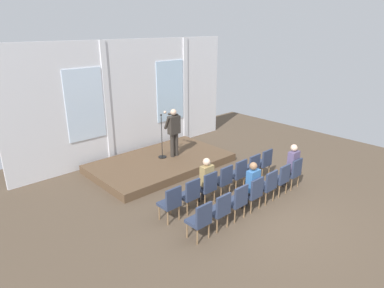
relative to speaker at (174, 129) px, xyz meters
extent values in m
plane|color=brown|center=(-0.54, -4.19, -1.25)|extent=(15.42, 15.42, 0.00)
cube|color=silver|center=(-0.54, 1.74, 0.84)|extent=(8.87, 0.10, 4.17)
cube|color=silver|center=(-2.32, 1.68, 0.93)|extent=(1.29, 0.04, 2.33)
cube|color=silver|center=(-1.52, 1.68, 0.84)|extent=(0.20, 0.08, 4.17)
cube|color=silver|center=(1.23, 1.68, 0.93)|extent=(1.29, 0.04, 2.33)
cube|color=silver|center=(2.03, 1.68, 0.84)|extent=(0.20, 0.08, 4.17)
cube|color=brown|center=(-0.54, 0.06, -1.11)|extent=(4.63, 2.76, 0.27)
cylinder|color=#332D28|center=(-0.09, -0.02, -0.57)|extent=(0.14, 0.14, 0.83)
cylinder|color=#332D28|center=(0.09, -0.02, -0.57)|extent=(0.14, 0.14, 0.83)
cube|color=#332D28|center=(0.00, -0.02, 0.16)|extent=(0.42, 0.22, 0.62)
cube|color=#B28C19|center=(0.00, 0.10, 0.23)|extent=(0.06, 0.01, 0.37)
sphere|color=beige|center=(0.00, -0.01, 0.60)|extent=(0.21, 0.21, 0.21)
cylinder|color=#332D28|center=(-0.24, 0.06, 0.25)|extent=(0.09, 0.28, 0.45)
cylinder|color=#332D28|center=(0.16, 0.11, 0.46)|extent=(0.15, 0.36, 0.15)
cylinder|color=#332D28|center=(0.12, 0.25, 0.47)|extent=(0.11, 0.34, 0.15)
sphere|color=beige|center=(0.04, 0.51, 0.50)|extent=(0.10, 0.10, 0.10)
cylinder|color=black|center=(-0.39, 0.17, -0.97)|extent=(0.28, 0.28, 0.03)
cylinder|color=black|center=(-0.39, 0.17, -0.23)|extent=(0.02, 0.02, 1.45)
sphere|color=#262626|center=(-0.39, 0.17, 0.54)|extent=(0.07, 0.07, 0.07)
cylinder|color=olive|center=(-2.26, -2.58, -1.05)|extent=(0.04, 0.04, 0.40)
cylinder|color=olive|center=(-2.62, -2.58, -1.05)|extent=(0.04, 0.04, 0.40)
cylinder|color=olive|center=(-2.26, -2.92, -1.05)|extent=(0.04, 0.04, 0.40)
cylinder|color=olive|center=(-2.62, -2.92, -1.05)|extent=(0.04, 0.04, 0.40)
cube|color=#2D3851|center=(-2.44, -2.75, -0.81)|extent=(0.46, 0.44, 0.08)
cube|color=#2D3851|center=(-2.44, -2.94, -0.54)|extent=(0.46, 0.06, 0.46)
cylinder|color=olive|center=(-1.63, -2.58, -1.05)|extent=(0.04, 0.04, 0.40)
cylinder|color=olive|center=(-1.99, -2.58, -1.05)|extent=(0.04, 0.04, 0.40)
cylinder|color=olive|center=(-1.63, -2.92, -1.05)|extent=(0.04, 0.04, 0.40)
cylinder|color=olive|center=(-1.99, -2.92, -1.05)|extent=(0.04, 0.04, 0.40)
cube|color=#2D3851|center=(-1.81, -2.75, -0.81)|extent=(0.46, 0.44, 0.08)
cube|color=#2D3851|center=(-1.81, -2.94, -0.54)|extent=(0.46, 0.06, 0.46)
cylinder|color=olive|center=(-1.00, -2.58, -1.05)|extent=(0.04, 0.04, 0.40)
cylinder|color=olive|center=(-1.36, -2.58, -1.05)|extent=(0.04, 0.04, 0.40)
cylinder|color=olive|center=(-1.00, -2.92, -1.05)|extent=(0.04, 0.04, 0.40)
cylinder|color=olive|center=(-1.36, -2.92, -1.05)|extent=(0.04, 0.04, 0.40)
cube|color=#2D3851|center=(-1.18, -2.75, -0.81)|extent=(0.46, 0.44, 0.08)
cube|color=#2D3851|center=(-1.18, -2.94, -0.54)|extent=(0.46, 0.06, 0.46)
cylinder|color=#2D2D33|center=(-1.27, -2.57, -1.03)|extent=(0.10, 0.10, 0.44)
cylinder|color=#2D2D33|center=(-1.09, -2.57, -1.03)|extent=(0.10, 0.10, 0.44)
cube|color=#2D2D33|center=(-1.18, -2.69, -0.75)|extent=(0.34, 0.36, 0.12)
cube|color=#997F4C|center=(-1.18, -2.80, -0.41)|extent=(0.36, 0.20, 0.55)
sphere|color=beige|center=(-1.18, -2.78, -0.02)|extent=(0.20, 0.20, 0.20)
cylinder|color=olive|center=(-0.36, -2.58, -1.05)|extent=(0.04, 0.04, 0.40)
cylinder|color=olive|center=(-0.72, -2.58, -1.05)|extent=(0.04, 0.04, 0.40)
cylinder|color=olive|center=(-0.36, -2.92, -1.05)|extent=(0.04, 0.04, 0.40)
cylinder|color=olive|center=(-0.72, -2.92, -1.05)|extent=(0.04, 0.04, 0.40)
cube|color=#2D3851|center=(-0.54, -2.75, -0.81)|extent=(0.46, 0.44, 0.08)
cube|color=#2D3851|center=(-0.54, -2.94, -0.54)|extent=(0.46, 0.06, 0.46)
cylinder|color=olive|center=(0.27, -2.58, -1.05)|extent=(0.04, 0.04, 0.40)
cylinder|color=olive|center=(-0.09, -2.58, -1.05)|extent=(0.04, 0.04, 0.40)
cylinder|color=olive|center=(0.27, -2.92, -1.05)|extent=(0.04, 0.04, 0.40)
cylinder|color=olive|center=(-0.09, -2.92, -1.05)|extent=(0.04, 0.04, 0.40)
cube|color=#2D3851|center=(0.09, -2.75, -0.81)|extent=(0.46, 0.44, 0.08)
cube|color=#2D3851|center=(0.09, -2.94, -0.54)|extent=(0.46, 0.06, 0.46)
cylinder|color=olive|center=(0.91, -2.58, -1.05)|extent=(0.04, 0.04, 0.40)
cylinder|color=olive|center=(0.55, -2.58, -1.05)|extent=(0.04, 0.04, 0.40)
cylinder|color=olive|center=(0.91, -2.92, -1.05)|extent=(0.04, 0.04, 0.40)
cylinder|color=olive|center=(0.55, -2.92, -1.05)|extent=(0.04, 0.04, 0.40)
cube|color=#2D3851|center=(0.73, -2.75, -0.81)|extent=(0.46, 0.44, 0.08)
cube|color=#2D3851|center=(0.73, -2.94, -0.54)|extent=(0.46, 0.06, 0.46)
cylinder|color=olive|center=(1.54, -2.58, -1.05)|extent=(0.04, 0.04, 0.40)
cylinder|color=olive|center=(1.18, -2.58, -1.05)|extent=(0.04, 0.04, 0.40)
cylinder|color=olive|center=(1.54, -2.92, -1.05)|extent=(0.04, 0.04, 0.40)
cylinder|color=olive|center=(1.18, -2.92, -1.05)|extent=(0.04, 0.04, 0.40)
cube|color=#2D3851|center=(1.36, -2.75, -0.81)|extent=(0.46, 0.44, 0.08)
cube|color=#2D3851|center=(1.36, -2.94, -0.54)|extent=(0.46, 0.06, 0.46)
cylinder|color=olive|center=(-2.26, -3.62, -1.05)|extent=(0.04, 0.04, 0.40)
cylinder|color=olive|center=(-2.62, -3.62, -1.05)|extent=(0.04, 0.04, 0.40)
cylinder|color=olive|center=(-2.26, -3.96, -1.05)|extent=(0.04, 0.04, 0.40)
cylinder|color=olive|center=(-2.62, -3.96, -1.05)|extent=(0.04, 0.04, 0.40)
cube|color=#2D3851|center=(-2.44, -3.79, -0.81)|extent=(0.46, 0.44, 0.08)
cube|color=#2D3851|center=(-2.44, -3.98, -0.54)|extent=(0.46, 0.06, 0.46)
cylinder|color=olive|center=(-1.63, -3.62, -1.05)|extent=(0.04, 0.04, 0.40)
cylinder|color=olive|center=(-1.99, -3.62, -1.05)|extent=(0.04, 0.04, 0.40)
cylinder|color=olive|center=(-1.63, -3.96, -1.05)|extent=(0.04, 0.04, 0.40)
cylinder|color=olive|center=(-1.99, -3.96, -1.05)|extent=(0.04, 0.04, 0.40)
cube|color=#2D3851|center=(-1.81, -3.79, -0.81)|extent=(0.46, 0.44, 0.08)
cube|color=#2D3851|center=(-1.81, -3.98, -0.54)|extent=(0.46, 0.06, 0.46)
cylinder|color=olive|center=(-1.00, -3.62, -1.05)|extent=(0.04, 0.04, 0.40)
cylinder|color=olive|center=(-1.36, -3.62, -1.05)|extent=(0.04, 0.04, 0.40)
cylinder|color=olive|center=(-1.00, -3.96, -1.05)|extent=(0.04, 0.04, 0.40)
cylinder|color=olive|center=(-1.36, -3.96, -1.05)|extent=(0.04, 0.04, 0.40)
cube|color=#2D3851|center=(-1.18, -3.79, -0.81)|extent=(0.46, 0.44, 0.08)
cube|color=#2D3851|center=(-1.18, -3.98, -0.54)|extent=(0.46, 0.06, 0.46)
cylinder|color=olive|center=(-0.36, -3.62, -1.05)|extent=(0.04, 0.04, 0.40)
cylinder|color=olive|center=(-0.72, -3.62, -1.05)|extent=(0.04, 0.04, 0.40)
cylinder|color=olive|center=(-0.36, -3.96, -1.05)|extent=(0.04, 0.04, 0.40)
cylinder|color=olive|center=(-0.72, -3.96, -1.05)|extent=(0.04, 0.04, 0.40)
cube|color=#2D3851|center=(-0.54, -3.79, -0.81)|extent=(0.46, 0.44, 0.08)
cube|color=#2D3851|center=(-0.54, -3.98, -0.54)|extent=(0.46, 0.06, 0.46)
cylinder|color=#2D2D33|center=(-0.63, -3.61, -1.03)|extent=(0.10, 0.10, 0.44)
cylinder|color=#2D2D33|center=(-0.45, -3.61, -1.03)|extent=(0.10, 0.10, 0.44)
cube|color=#2D2D33|center=(-0.54, -3.73, -0.75)|extent=(0.34, 0.36, 0.12)
cube|color=#3366A5|center=(-0.54, -3.84, -0.40)|extent=(0.36, 0.20, 0.57)
sphere|color=#8C6647|center=(-0.54, -3.82, 0.00)|extent=(0.20, 0.20, 0.20)
cylinder|color=olive|center=(0.27, -3.62, -1.05)|extent=(0.04, 0.04, 0.40)
cylinder|color=olive|center=(-0.09, -3.62, -1.05)|extent=(0.04, 0.04, 0.40)
cylinder|color=olive|center=(0.27, -3.96, -1.05)|extent=(0.04, 0.04, 0.40)
cylinder|color=olive|center=(-0.09, -3.96, -1.05)|extent=(0.04, 0.04, 0.40)
cube|color=#2D3851|center=(0.09, -3.79, -0.81)|extent=(0.46, 0.44, 0.08)
cube|color=#2D3851|center=(0.09, -3.98, -0.54)|extent=(0.46, 0.06, 0.46)
cylinder|color=olive|center=(0.91, -3.62, -1.05)|extent=(0.04, 0.04, 0.40)
cylinder|color=olive|center=(0.55, -3.62, -1.05)|extent=(0.04, 0.04, 0.40)
cylinder|color=olive|center=(0.91, -3.96, -1.05)|extent=(0.04, 0.04, 0.40)
cylinder|color=olive|center=(0.55, -3.96, -1.05)|extent=(0.04, 0.04, 0.40)
cube|color=#2D3851|center=(0.73, -3.79, -0.81)|extent=(0.46, 0.44, 0.08)
cube|color=#2D3851|center=(0.73, -3.98, -0.54)|extent=(0.46, 0.06, 0.46)
cylinder|color=olive|center=(1.54, -3.62, -1.05)|extent=(0.04, 0.04, 0.40)
cylinder|color=olive|center=(1.18, -3.62, -1.05)|extent=(0.04, 0.04, 0.40)
cylinder|color=olive|center=(1.54, -3.96, -1.05)|extent=(0.04, 0.04, 0.40)
cylinder|color=olive|center=(1.18, -3.96, -1.05)|extent=(0.04, 0.04, 0.40)
cube|color=#2D3851|center=(1.36, -3.79, -0.81)|extent=(0.46, 0.44, 0.08)
cube|color=#2D3851|center=(1.36, -3.98, -0.54)|extent=(0.46, 0.06, 0.46)
cylinder|color=#2D2D33|center=(1.27, -3.61, -1.03)|extent=(0.10, 0.10, 0.44)
cylinder|color=#2D2D33|center=(1.45, -3.61, -1.03)|extent=(0.10, 0.10, 0.44)
cube|color=#2D2D33|center=(1.36, -3.73, -0.75)|extent=(0.34, 0.36, 0.12)
cube|color=#594C72|center=(1.36, -3.84, -0.39)|extent=(0.36, 0.20, 0.60)
sphere|color=beige|center=(1.36, -3.82, 0.02)|extent=(0.20, 0.20, 0.20)
camera|label=1|loc=(-6.95, -8.50, 3.36)|focal=31.32mm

